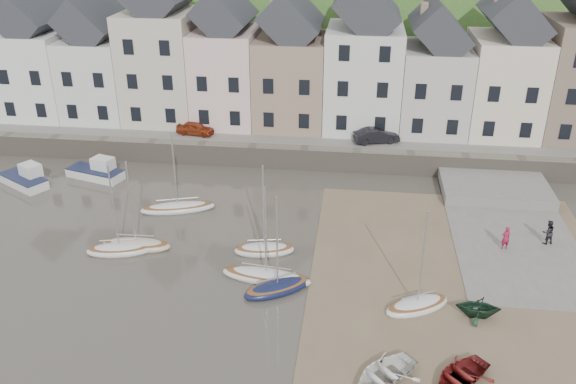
# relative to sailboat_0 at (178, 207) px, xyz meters

# --- Properties ---
(ground) EXTENTS (160.00, 160.00, 0.00)m
(ground) POSITION_rel_sailboat_0_xyz_m (8.33, -8.06, -0.26)
(ground) COLOR #453F36
(ground) RESTS_ON ground
(quay_land) EXTENTS (90.00, 30.00, 1.50)m
(quay_land) POSITION_rel_sailboat_0_xyz_m (8.33, 23.94, 0.49)
(quay_land) COLOR #375522
(quay_land) RESTS_ON ground
(quay_street) EXTENTS (70.00, 7.00, 0.10)m
(quay_street) POSITION_rel_sailboat_0_xyz_m (8.33, 12.44, 1.29)
(quay_street) COLOR slate
(quay_street) RESTS_ON quay_land
(seawall) EXTENTS (70.00, 1.20, 1.80)m
(seawall) POSITION_rel_sailboat_0_xyz_m (8.33, 8.94, 0.64)
(seawall) COLOR slate
(seawall) RESTS_ON ground
(beach) EXTENTS (18.00, 26.00, 0.06)m
(beach) POSITION_rel_sailboat_0_xyz_m (19.33, -8.06, -0.23)
(beach) COLOR brown
(beach) RESTS_ON ground
(slipway) EXTENTS (8.00, 18.00, 0.12)m
(slipway) POSITION_rel_sailboat_0_xyz_m (23.33, -0.06, -0.20)
(slipway) COLOR slate
(slipway) RESTS_ON ground
(hillside) EXTENTS (134.40, 84.00, 84.00)m
(hillside) POSITION_rel_sailboat_0_xyz_m (3.33, 51.94, -18.25)
(hillside) COLOR #375522
(hillside) RESTS_ON ground
(townhouse_terrace) EXTENTS (61.05, 8.00, 13.93)m
(townhouse_terrace) POSITION_rel_sailboat_0_xyz_m (10.09, 15.94, 7.07)
(townhouse_terrace) COLOR silver
(townhouse_terrace) RESTS_ON quay_land
(sailboat_0) EXTENTS (5.60, 3.04, 6.32)m
(sailboat_0) POSITION_rel_sailboat_0_xyz_m (0.00, 0.00, 0.00)
(sailboat_0) COLOR silver
(sailboat_0) RESTS_ON ground
(sailboat_1) EXTENTS (4.42, 2.41, 6.32)m
(sailboat_1) POSITION_rel_sailboat_0_xyz_m (-2.02, -6.11, 0.01)
(sailboat_1) COLOR silver
(sailboat_1) RESTS_ON ground
(sailboat_2) EXTENTS (4.57, 1.64, 6.32)m
(sailboat_2) POSITION_rel_sailboat_0_xyz_m (-1.16, -5.41, 0.00)
(sailboat_2) COLOR beige
(sailboat_2) RESTS_ON ground
(sailboat_3) EXTENTS (4.06, 2.17, 6.32)m
(sailboat_3) POSITION_rel_sailboat_0_xyz_m (7.16, -4.96, 0.01)
(sailboat_3) COLOR silver
(sailboat_3) RESTS_ON ground
(sailboat_4) EXTENTS (5.62, 2.13, 6.32)m
(sailboat_4) POSITION_rel_sailboat_0_xyz_m (7.77, -7.95, -0.00)
(sailboat_4) COLOR silver
(sailboat_4) RESTS_ON ground
(sailboat_5) EXTENTS (4.30, 3.52, 6.32)m
(sailboat_5) POSITION_rel_sailboat_0_xyz_m (8.59, -9.03, 0.01)
(sailboat_5) COLOR #12193A
(sailboat_5) RESTS_ON ground
(sailboat_6) EXTENTS (4.12, 3.20, 6.32)m
(sailboat_6) POSITION_rel_sailboat_0_xyz_m (16.45, -9.74, 0.01)
(sailboat_6) COLOR silver
(sailboat_6) RESTS_ON ground
(motorboat_0) EXTENTS (4.76, 3.75, 1.70)m
(motorboat_0) POSITION_rel_sailboat_0_xyz_m (-13.23, 2.78, 0.32)
(motorboat_0) COLOR silver
(motorboat_0) RESTS_ON ground
(motorboat_2) EXTENTS (5.01, 3.00, 1.70)m
(motorboat_2) POSITION_rel_sailboat_0_xyz_m (-8.15, 4.83, 0.32)
(motorboat_2) COLOR silver
(motorboat_2) RESTS_ON ground
(rowboat_white) EXTENTS (4.21, 4.12, 0.71)m
(rowboat_white) POSITION_rel_sailboat_0_xyz_m (14.55, -15.42, 0.16)
(rowboat_white) COLOR white
(rowboat_white) RESTS_ON beach
(rowboat_green) EXTENTS (2.49, 2.18, 1.25)m
(rowboat_green) POSITION_rel_sailboat_0_xyz_m (19.62, -10.04, 0.43)
(rowboat_green) COLOR #173422
(rowboat_green) RESTS_ON beach
(rowboat_red) EXTENTS (3.91, 3.87, 0.67)m
(rowboat_red) POSITION_rel_sailboat_0_xyz_m (18.07, -15.08, 0.13)
(rowboat_red) COLOR maroon
(rowboat_red) RESTS_ON beach
(person_red) EXTENTS (0.66, 0.52, 1.58)m
(person_red) POSITION_rel_sailboat_0_xyz_m (22.44, -2.72, 0.65)
(person_red) COLOR maroon
(person_red) RESTS_ON slipway
(person_dark) EXTENTS (0.98, 0.86, 1.68)m
(person_dark) POSITION_rel_sailboat_0_xyz_m (25.29, -1.71, 0.70)
(person_dark) COLOR black
(person_dark) RESTS_ON slipway
(car_left) EXTENTS (3.54, 1.87, 1.15)m
(car_left) POSITION_rel_sailboat_0_xyz_m (-1.65, 11.44, 1.91)
(car_left) COLOR maroon
(car_left) RESTS_ON quay_street
(car_right) EXTENTS (4.10, 2.41, 1.28)m
(car_right) POSITION_rel_sailboat_0_xyz_m (14.28, 11.44, 1.98)
(car_right) COLOR black
(car_right) RESTS_ON quay_street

